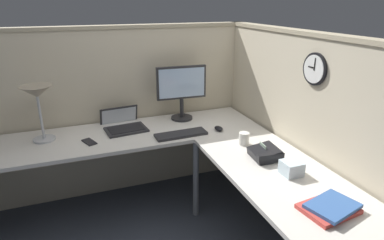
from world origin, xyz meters
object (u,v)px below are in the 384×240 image
object	(u,v)px
laptop	(123,124)
coffee_mug	(244,139)
book_stack	(330,208)
desk_lamp_dome	(37,96)
monitor	(182,89)
tissue_box	(291,168)
office_phone	(265,154)
computer_mouse	(219,128)
cell_phone	(89,142)
wall_clock	(315,69)
keyboard	(181,134)

from	to	relation	value
laptop	coffee_mug	bearing A→B (deg)	-40.79
book_stack	desk_lamp_dome	bearing A→B (deg)	133.31
monitor	tissue_box	distance (m)	1.30
laptop	office_phone	distance (m)	1.28
computer_mouse	office_phone	distance (m)	0.60
monitor	cell_phone	bearing A→B (deg)	-163.23
cell_phone	monitor	bearing A→B (deg)	-4.66
monitor	wall_clock	bearing A→B (deg)	-58.32
computer_mouse	desk_lamp_dome	bearing A→B (deg)	167.82
keyboard	wall_clock	world-z (taller)	wall_clock
coffee_mug	keyboard	bearing A→B (deg)	139.84
book_stack	tissue_box	size ratio (longest dim) A/B	2.64
monitor	desk_lamp_dome	distance (m)	1.19
cell_phone	desk_lamp_dome	bearing A→B (deg)	130.72
cell_phone	tissue_box	xyz separation A→B (m)	(1.18, -0.98, 0.04)
book_stack	coffee_mug	distance (m)	0.92
computer_mouse	tissue_box	distance (m)	0.86
keyboard	desk_lamp_dome	world-z (taller)	desk_lamp_dome
keyboard	monitor	bearing A→B (deg)	68.10
monitor	keyboard	distance (m)	0.49
monitor	office_phone	world-z (taller)	monitor
keyboard	cell_phone	size ratio (longest dim) A/B	2.99
tissue_box	wall_clock	bearing A→B (deg)	38.78
office_phone	wall_clock	distance (m)	0.67
keyboard	desk_lamp_dome	distance (m)	1.15
monitor	computer_mouse	xyz separation A→B (m)	(0.20, -0.38, -0.28)
laptop	book_stack	size ratio (longest dim) A/B	1.31
computer_mouse	coffee_mug	distance (m)	0.34
tissue_box	wall_clock	size ratio (longest dim) A/B	0.55
monitor	book_stack	xyz separation A→B (m)	(0.27, -1.63, -0.27)
keyboard	book_stack	distance (m)	1.32
keyboard	wall_clock	bearing A→B (deg)	-41.35
laptop	tissue_box	size ratio (longest dim) A/B	3.46
book_stack	keyboard	bearing A→B (deg)	107.99
cell_phone	office_phone	size ratio (longest dim) A/B	0.65
keyboard	tissue_box	size ratio (longest dim) A/B	3.58
keyboard	laptop	bearing A→B (deg)	136.67
monitor	computer_mouse	distance (m)	0.51
office_phone	coffee_mug	world-z (taller)	office_phone
monitor	tissue_box	world-z (taller)	monitor
computer_mouse	desk_lamp_dome	size ratio (longest dim) A/B	0.23
computer_mouse	cell_phone	xyz separation A→B (m)	(-1.06, 0.13, -0.01)
cell_phone	wall_clock	bearing A→B (deg)	-48.00
computer_mouse	coffee_mug	world-z (taller)	coffee_mug
keyboard	tissue_box	distance (m)	0.97
cell_phone	book_stack	world-z (taller)	book_stack
cell_phone	tissue_box	distance (m)	1.53
cell_phone	computer_mouse	bearing A→B (deg)	-28.18
monitor	coffee_mug	size ratio (longest dim) A/B	5.21
monitor	coffee_mug	xyz separation A→B (m)	(0.26, -0.71, -0.25)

